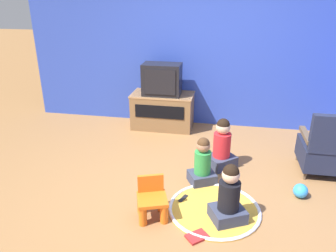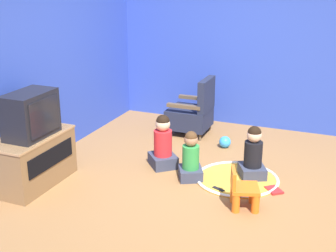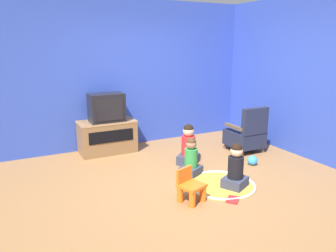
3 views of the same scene
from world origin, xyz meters
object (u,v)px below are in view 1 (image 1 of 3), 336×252
object	(u,v)px
television	(162,79)
toy_ball	(300,191)
child_watching_right	(229,197)
remote_control	(183,199)
yellow_kid_chair	(152,201)
book	(197,237)
black_armchair	(325,150)
child_watching_left	(222,146)
child_watching_center	(203,164)
tv_cabinet	(163,110)

from	to	relation	value
television	toy_ball	xyz separation A→B (m)	(1.92, -1.68, -0.76)
child_watching_right	remote_control	xyz separation A→B (m)	(-0.49, 0.27, -0.26)
yellow_kid_chair	book	world-z (taller)	yellow_kid_chair
book	child_watching_right	bearing A→B (deg)	8.68
black_armchair	yellow_kid_chair	xyz separation A→B (m)	(-1.91, -1.23, -0.15)
yellow_kid_chair	remote_control	world-z (taller)	yellow_kid_chair
yellow_kid_chair	child_watching_left	world-z (taller)	child_watching_left
television	yellow_kid_chair	bearing A→B (deg)	-80.96
child_watching_left	child_watching_right	distance (m)	1.10
black_armchair	child_watching_right	world-z (taller)	black_armchair
black_armchair	television	bearing A→B (deg)	-25.63
yellow_kid_chair	child_watching_left	distance (m)	1.34
black_armchair	toy_ball	bearing A→B (deg)	58.64
toy_ball	book	distance (m)	1.38
yellow_kid_chair	child_watching_left	size ratio (longest dim) A/B	0.63
child_watching_right	television	bearing A→B (deg)	90.05
black_armchair	remote_control	world-z (taller)	black_armchair
television	black_armchair	world-z (taller)	television
yellow_kid_chair	child_watching_center	distance (m)	0.86
tv_cabinet	television	size ratio (longest dim) A/B	1.67
child_watching_right	black_armchair	bearing A→B (deg)	18.45
television	child_watching_right	world-z (taller)	television
yellow_kid_chair	black_armchair	bearing A→B (deg)	13.24
toy_ball	remote_control	distance (m)	1.31
tv_cabinet	child_watching_center	size ratio (longest dim) A/B	1.71
child_watching_left	remote_control	distance (m)	0.96
child_watching_right	toy_ball	size ratio (longest dim) A/B	3.96
television	child_watching_left	world-z (taller)	television
yellow_kid_chair	remote_control	size ratio (longest dim) A/B	2.71
tv_cabinet	child_watching_left	xyz separation A→B (m)	(1.02, -1.18, -0.01)
yellow_kid_chair	child_watching_right	distance (m)	0.77
television	tv_cabinet	bearing A→B (deg)	90.00
yellow_kid_chair	child_watching_right	world-z (taller)	child_watching_right
black_armchair	toy_ball	distance (m)	0.75
book	remote_control	size ratio (longest dim) A/B	1.57
black_armchair	book	distance (m)	2.07
child_watching_center	book	distance (m)	1.00
child_watching_left	book	size ratio (longest dim) A/B	2.76
television	remote_control	bearing A→B (deg)	-72.01
child_watching_left	child_watching_right	xyz separation A→B (m)	(0.11, -1.10, -0.01)
remote_control	black_armchair	bearing A→B (deg)	-37.93
child_watching_left	child_watching_center	distance (m)	0.49
black_armchair	yellow_kid_chair	size ratio (longest dim) A/B	2.03
tv_cabinet	black_armchair	size ratio (longest dim) A/B	1.18
yellow_kid_chair	toy_ball	size ratio (longest dim) A/B	2.62
toy_ball	remote_control	world-z (taller)	toy_ball
child_watching_left	toy_ball	bearing A→B (deg)	-72.83
television	child_watching_center	size ratio (longest dim) A/B	1.03
television	toy_ball	size ratio (longest dim) A/B	3.76
yellow_kid_chair	child_watching_right	xyz separation A→B (m)	(0.76, 0.07, 0.10)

